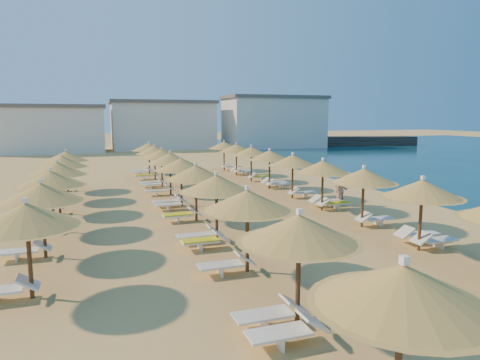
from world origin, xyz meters
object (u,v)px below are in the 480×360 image
object	(u,v)px
parasol_row_east	(307,164)
parasol_row_west	(188,169)
beachgoer_a	(339,191)
jetty	(329,141)
beachgoer_b	(340,190)

from	to	relation	value
parasol_row_east	parasol_row_west	world-z (taller)	same
parasol_row_west	beachgoer_a	world-z (taller)	parasol_row_west
jetty	parasol_row_east	size ratio (longest dim) A/B	0.85
parasol_row_east	jetty	bearing A→B (deg)	58.11
jetty	parasol_row_west	world-z (taller)	parasol_row_west
jetty	beachgoer_a	distance (m)	49.66
parasol_row_west	beachgoer_b	bearing A→B (deg)	-5.67
parasol_row_east	beachgoer_b	bearing A→B (deg)	-26.44
beachgoer_b	beachgoer_a	distance (m)	0.19
parasol_row_east	parasol_row_west	bearing A→B (deg)	180.00
jetty	parasol_row_east	distance (m)	49.65
parasol_row_east	beachgoer_b	world-z (taller)	parasol_row_east
parasol_row_east	beachgoer_a	xyz separation A→B (m)	(1.53, -0.95, -1.46)
jetty	parasol_row_west	distance (m)	53.54
jetty	beachgoer_b	size ratio (longest dim) A/B	17.58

